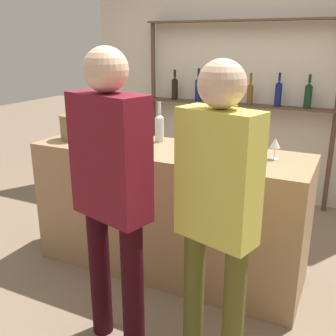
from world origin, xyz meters
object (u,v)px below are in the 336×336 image
object	(u,v)px
customer_center	(111,184)
counter_bottle_3	(234,141)
counter_bottle_2	(239,137)
cork_jar	(213,143)
customer_right	(217,203)
counter_bottle_1	(159,126)
counter_bottle_4	(101,124)
wine_glass	(275,144)
ice_bucket	(74,127)
counter_bottle_0	(144,133)

from	to	relation	value
customer_center	counter_bottle_3	bearing A→B (deg)	-14.91
counter_bottle_2	cork_jar	xyz separation A→B (m)	(-0.20, 0.04, -0.07)
cork_jar	customer_right	distance (m)	0.99
customer_right	customer_center	size ratio (longest dim) A/B	0.97
counter_bottle_1	customer_right	size ratio (longest dim) A/B	0.20
cork_jar	customer_center	size ratio (longest dim) A/B	0.08
cork_jar	counter_bottle_4	bearing A→B (deg)	-174.18
counter_bottle_4	cork_jar	size ratio (longest dim) A/B	2.67
wine_glass	ice_bucket	distance (m)	1.59
wine_glass	ice_bucket	xyz separation A→B (m)	(-1.58, -0.13, -0.01)
counter_bottle_2	wine_glass	bearing A→B (deg)	8.35
wine_glass	customer_center	bearing A→B (deg)	-125.01
counter_bottle_3	wine_glass	distance (m)	0.31
counter_bottle_0	counter_bottle_1	bearing A→B (deg)	90.46
wine_glass	ice_bucket	world-z (taller)	ice_bucket
customer_right	counter_bottle_3	bearing A→B (deg)	27.15
counter_bottle_4	wine_glass	xyz separation A→B (m)	(1.34, 0.09, -0.03)
counter_bottle_1	customer_right	xyz separation A→B (m)	(0.83, -1.01, -0.11)
wine_glass	counter_bottle_1	bearing A→B (deg)	174.25
counter_bottle_4	customer_right	size ratio (longest dim) A/B	0.21
counter_bottle_0	counter_bottle_1	xyz separation A→B (m)	(-0.00, 0.25, 0.00)
counter_bottle_0	wine_glass	world-z (taller)	counter_bottle_0
counter_bottle_0	counter_bottle_3	distance (m)	0.69
counter_bottle_4	cork_jar	world-z (taller)	counter_bottle_4
counter_bottle_2	customer_center	world-z (taller)	customer_center
counter_bottle_0	cork_jar	xyz separation A→B (m)	(0.48, 0.16, -0.06)
ice_bucket	customer_right	world-z (taller)	customer_right
customer_right	customer_center	distance (m)	0.59
counter_bottle_3	cork_jar	xyz separation A→B (m)	(-0.21, 0.20, -0.08)
counter_bottle_0	counter_bottle_1	distance (m)	0.25
counter_bottle_1	cork_jar	xyz separation A→B (m)	(0.48, -0.09, -0.06)
counter_bottle_2	counter_bottle_3	bearing A→B (deg)	-84.87
cork_jar	customer_center	bearing A→B (deg)	-103.61
counter_bottle_0	cork_jar	bearing A→B (deg)	18.65
counter_bottle_1	counter_bottle_2	world-z (taller)	same
counter_bottle_4	wine_glass	size ratio (longest dim) A/B	2.39
wine_glass	cork_jar	bearing A→B (deg)	179.44
counter_bottle_3	ice_bucket	bearing A→B (deg)	177.17
cork_jar	wine_glass	bearing A→B (deg)	-0.56
counter_bottle_0	counter_bottle_3	xyz separation A→B (m)	(0.69, -0.04, 0.02)
counter_bottle_2	counter_bottle_3	xyz separation A→B (m)	(0.01, -0.16, 0.01)
counter_bottle_2	wine_glass	size ratio (longest dim) A/B	2.29
counter_bottle_1	customer_right	distance (m)	1.32
cork_jar	customer_right	size ratio (longest dim) A/B	0.08
counter_bottle_1	counter_bottle_2	bearing A→B (deg)	-10.76
counter_bottle_0	cork_jar	size ratio (longest dim) A/B	2.47
counter_bottle_2	counter_bottle_4	distance (m)	1.10
counter_bottle_2	counter_bottle_4	size ratio (longest dim) A/B	0.96
ice_bucket	counter_bottle_3	bearing A→B (deg)	-2.83
counter_bottle_3	ice_bucket	distance (m)	1.35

